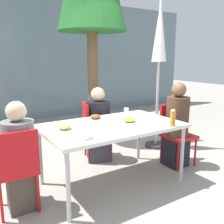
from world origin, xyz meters
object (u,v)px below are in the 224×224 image
chair_left (16,165)px  person_left (20,159)px  drinking_cup (126,112)px  person_right (177,127)px  salad_bowl (84,136)px  chair_far (92,127)px  bottle (173,118)px  person_far (98,127)px  chair_right (175,129)px  closed_umbrella (159,46)px

chair_left → person_left: person_left is taller
drinking_cup → person_left: bearing=-170.9°
person_right → salad_bowl: bearing=11.6°
chair_far → salad_bowl: 1.34m
drinking_cup → bottle: bearing=-78.6°
bottle → salad_bowl: bearing=173.0°
person_right → chair_far: (-0.90, 0.85, -0.06)m
person_far → bottle: person_far is taller
person_left → person_right: 2.13m
person_far → chair_right: bearing=68.4°
person_right → drinking_cup: person_right is taller
chair_left → drinking_cup: bearing=14.2°
chair_far → drinking_cup: 0.66m
person_left → closed_umbrella: (2.42, 0.66, 1.19)m
bottle → drinking_cup: (-0.14, 0.72, -0.04)m
person_far → person_left: bearing=-44.8°
person_left → salad_bowl: bearing=-30.6°
chair_left → salad_bowl: (0.59, -0.28, 0.27)m
person_far → chair_far: bearing=-122.0°
chair_right → bottle: 0.81m
closed_umbrella → salad_bowl: 2.33m
salad_bowl → person_far: bearing=54.7°
person_right → chair_far: person_right is taller
chair_far → drinking_cup: chair_far is taller
chair_right → person_far: bearing=-36.4°
person_far → drinking_cup: size_ratio=10.22×
chair_left → person_left: bearing=58.0°
person_left → bottle: bearing=-14.1°
chair_right → salad_bowl: (-1.64, -0.35, 0.27)m
person_right → person_far: size_ratio=1.08×
person_left → chair_right: person_left is taller
chair_far → bottle: bearing=34.1°
person_far → drinking_cup: (0.19, -0.46, 0.29)m
chair_left → person_right: person_right is taller
closed_umbrella → bottle: 1.65m
drinking_cup → salad_bowl: 1.10m
chair_left → chair_right: size_ratio=1.00×
person_right → chair_far: bearing=-41.5°
person_far → salad_bowl: (-0.74, -1.05, 0.27)m
person_left → chair_left: bearing=-122.0°
chair_right → chair_far: size_ratio=1.00×
chair_left → chair_far: same height
chair_right → salad_bowl: bearing=14.0°
closed_umbrella → drinking_cup: (-0.95, -0.43, -0.92)m
chair_far → salad_bowl: size_ratio=5.68×
chair_right → closed_umbrella: bearing=-108.1°
salad_bowl → person_left: bearing=146.8°
person_left → chair_right: bearing=2.4°
chair_right → person_far: 1.13m
person_left → drinking_cup: (1.47, 0.24, 0.28)m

